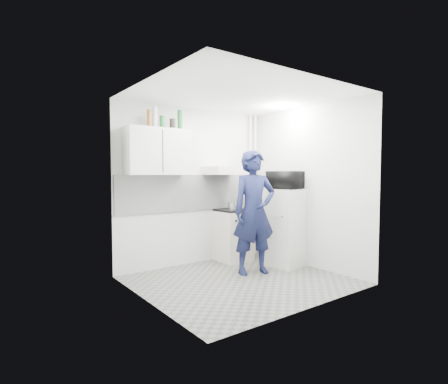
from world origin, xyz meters
TOP-DOWN VIEW (x-y plane):
  - floor at (0.00, 0.00)m, footprint 2.80×2.80m
  - ceiling at (0.00, 0.00)m, footprint 2.80×2.80m
  - wall_back at (0.00, 1.25)m, footprint 2.80×0.00m
  - wall_left at (-1.40, 0.00)m, footprint 0.00×2.60m
  - wall_right at (1.40, 0.00)m, footprint 0.00×2.60m
  - person at (0.41, 0.18)m, footprint 0.78×0.62m
  - stove at (0.64, 1.00)m, footprint 0.54×0.54m
  - fridge at (1.10, 0.21)m, footprint 0.61×0.61m
  - stove_top at (0.64, 1.00)m, footprint 0.52×0.52m
  - saucepan at (0.67, 1.03)m, footprint 0.20×0.20m
  - microwave at (1.10, 0.21)m, footprint 0.58×0.44m
  - bottle_c at (-0.88, 1.07)m, footprint 0.06×0.06m
  - bottle_d at (-0.79, 1.07)m, footprint 0.07×0.07m
  - canister_a at (-0.67, 1.07)m, footprint 0.08×0.08m
  - canister_b at (-0.49, 1.07)m, footprint 0.09×0.09m
  - bottle_e at (-0.36, 1.07)m, footprint 0.08×0.08m
  - upper_cabinet at (-0.75, 1.07)m, footprint 1.00×0.35m
  - range_hood at (0.45, 1.00)m, footprint 0.60×0.50m
  - backsplash at (0.00, 1.24)m, footprint 2.74×0.03m
  - pipe_a at (1.30, 1.17)m, footprint 0.05×0.05m
  - pipe_b at (1.18, 1.17)m, footprint 0.04×0.04m
  - ceiling_spot_fixture at (1.00, 0.20)m, footprint 0.10×0.10m

SIDE VIEW (x-z plane):
  - floor at x=0.00m, z-range 0.00..0.00m
  - stove at x=0.64m, z-range 0.00..0.87m
  - fridge at x=1.10m, z-range 0.00..1.26m
  - stove_top at x=0.64m, z-range 0.87..0.90m
  - person at x=0.41m, z-range 0.00..1.87m
  - saucepan at x=0.67m, z-range 0.90..1.01m
  - backsplash at x=0.00m, z-range 0.90..1.50m
  - wall_left at x=-1.40m, z-range 0.00..2.60m
  - wall_right at x=1.40m, z-range 0.00..2.60m
  - pipe_a at x=1.30m, z-range 0.00..2.60m
  - pipe_b at x=1.18m, z-range 0.00..2.60m
  - wall_back at x=0.00m, z-range -0.10..2.70m
  - microwave at x=1.10m, z-range 1.26..1.56m
  - range_hood at x=0.45m, z-range 1.50..1.64m
  - upper_cabinet at x=-0.75m, z-range 1.50..2.20m
  - canister_b at x=-0.49m, z-range 2.20..2.37m
  - canister_a at x=-0.67m, z-range 2.20..2.39m
  - bottle_c at x=-0.88m, z-range 2.20..2.46m
  - bottle_e at x=-0.36m, z-range 2.20..2.51m
  - bottle_d at x=-0.79m, z-range 2.20..2.52m
  - ceiling_spot_fixture at x=1.00m, z-range 2.56..2.58m
  - ceiling at x=0.00m, z-range 2.60..2.60m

